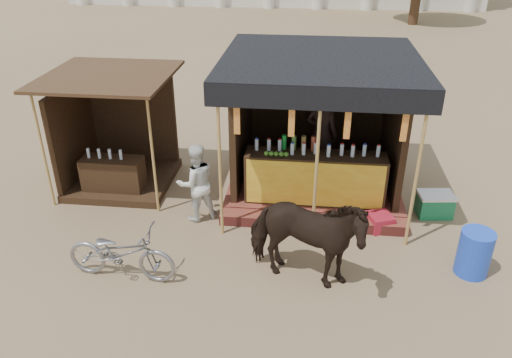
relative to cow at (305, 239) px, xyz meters
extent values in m
plane|color=#846B4C|center=(-0.87, -0.36, -0.79)|extent=(120.00, 120.00, 0.00)
cube|color=maroon|center=(0.13, 3.14, -0.68)|extent=(3.40, 2.80, 0.22)
cube|color=maroon|center=(0.13, 1.59, -0.69)|extent=(3.40, 0.35, 0.20)
cube|color=#342113|center=(0.13, 2.19, -0.10)|extent=(2.60, 0.55, 0.95)
cube|color=#CA8F17|center=(0.13, 1.90, -0.10)|extent=(2.50, 0.02, 0.88)
cube|color=#342113|center=(0.13, 4.39, 0.68)|extent=(3.00, 0.12, 2.50)
cube|color=#342113|center=(-1.37, 3.14, 0.68)|extent=(0.12, 2.50, 2.50)
cube|color=#342113|center=(1.63, 3.14, 0.68)|extent=(0.12, 2.50, 2.50)
cube|color=black|center=(0.13, 2.94, 1.96)|extent=(3.60, 3.60, 0.06)
cube|color=black|center=(0.13, 1.16, 1.78)|extent=(3.60, 0.06, 0.36)
cylinder|color=tan|center=(-1.47, 1.19, 0.58)|extent=(0.06, 0.06, 2.75)
cylinder|color=tan|center=(0.13, 1.19, 0.58)|extent=(0.06, 0.06, 2.75)
cylinder|color=tan|center=(1.73, 1.19, 0.58)|extent=(0.06, 0.06, 2.75)
cube|color=red|center=(-1.17, 1.19, 1.41)|extent=(0.10, 0.02, 0.55)
cube|color=red|center=(-0.30, 1.19, 1.41)|extent=(0.10, 0.02, 0.55)
cube|color=red|center=(0.57, 1.19, 1.41)|extent=(0.10, 0.02, 0.55)
cube|color=red|center=(1.43, 1.19, 1.41)|extent=(0.10, 0.02, 0.55)
imported|color=black|center=(0.24, 3.24, 0.33)|extent=(0.76, 0.61, 1.81)
cube|color=#342113|center=(-3.87, 2.84, -0.72)|extent=(2.00, 2.00, 0.15)
cube|color=#342113|center=(-3.87, 3.79, 0.26)|extent=(1.90, 0.10, 2.10)
cube|color=#342113|center=(-4.82, 2.84, 0.26)|extent=(0.10, 1.90, 2.10)
cube|color=#472D19|center=(-3.87, 2.74, 1.56)|extent=(2.40, 2.40, 0.06)
cylinder|color=tan|center=(-4.92, 1.79, 0.38)|extent=(0.05, 0.05, 2.35)
cylinder|color=tan|center=(-2.82, 1.79, 0.38)|extent=(0.05, 0.05, 2.35)
cube|color=#342113|center=(-3.87, 2.34, -0.39)|extent=(1.20, 0.50, 0.80)
imported|color=black|center=(0.00, 0.00, 0.00)|extent=(2.03, 1.31, 1.59)
imported|color=gray|center=(-2.79, -0.19, -0.34)|extent=(1.77, 0.72, 0.91)
imported|color=silver|center=(-2.00, 1.64, -0.05)|extent=(0.91, 0.84, 1.49)
cylinder|color=blue|center=(2.64, 0.53, -0.41)|extent=(0.64, 0.64, 0.76)
cube|color=maroon|center=(1.34, 1.64, -0.65)|extent=(0.52, 0.53, 0.29)
cube|color=#197343|center=(2.40, 2.24, -0.59)|extent=(0.67, 0.49, 0.40)
cube|color=white|center=(2.40, 2.24, -0.36)|extent=(0.69, 0.51, 0.06)
camera|label=1|loc=(-0.03, -6.15, 4.23)|focal=35.00mm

